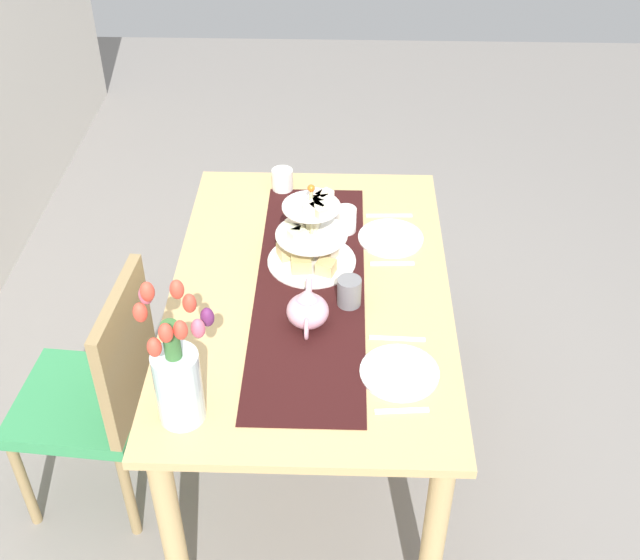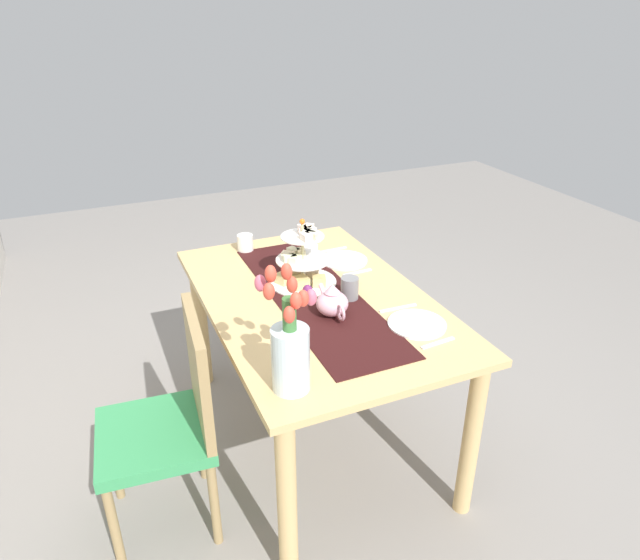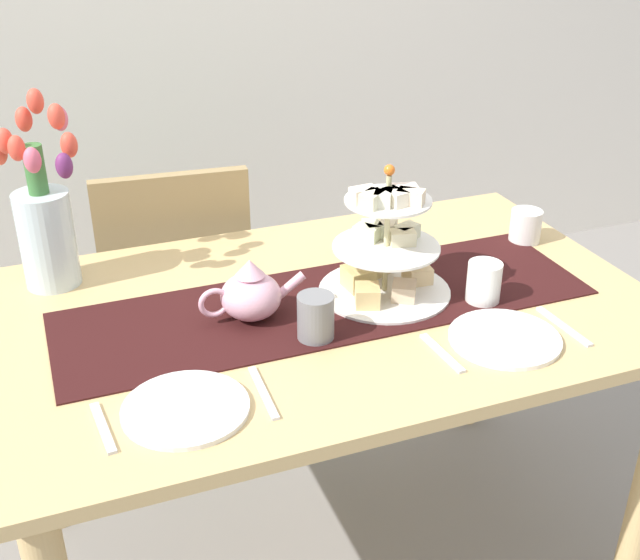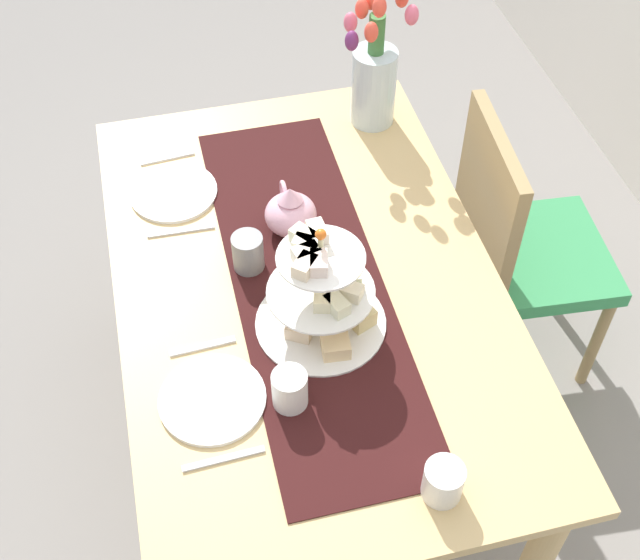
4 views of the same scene
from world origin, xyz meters
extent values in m
plane|color=gray|center=(0.00, 0.00, 0.00)|extent=(8.00, 8.00, 0.00)
cube|color=tan|center=(0.00, 0.00, 0.75)|extent=(1.44, 0.91, 0.03)
cylinder|color=tan|center=(-0.65, -0.38, 0.37)|extent=(0.07, 0.07, 0.74)
cylinder|color=tan|center=(-0.65, 0.38, 0.37)|extent=(0.07, 0.07, 0.74)
cylinder|color=#9C8254|center=(-0.02, 0.92, 0.21)|extent=(0.04, 0.04, 0.41)
cylinder|color=#9C8254|center=(-0.38, 0.95, 0.21)|extent=(0.04, 0.04, 0.41)
cylinder|color=#9C8254|center=(-0.05, 0.56, 0.21)|extent=(0.04, 0.04, 0.41)
cylinder|color=#9C8254|center=(-0.41, 0.59, 0.21)|extent=(0.04, 0.04, 0.41)
cube|color=#389356|center=(-0.21, 0.75, 0.43)|extent=(0.45, 0.45, 0.05)
cube|color=#9C8254|center=(-0.23, 0.57, 0.69)|extent=(0.42, 0.07, 0.45)
cube|color=black|center=(0.00, 0.00, 0.77)|extent=(1.19, 0.35, 0.00)
cylinder|color=beige|center=(0.14, 0.00, 0.91)|extent=(0.01, 0.01, 0.28)
cylinder|color=white|center=(0.14, 0.00, 0.77)|extent=(0.30, 0.30, 0.01)
cylinder|color=white|center=(0.14, 0.00, 0.88)|extent=(0.24, 0.24, 0.01)
cylinder|color=white|center=(0.14, 0.00, 0.99)|extent=(0.19, 0.19, 0.01)
cube|color=beige|center=(0.23, 0.01, 0.80)|extent=(0.06, 0.07, 0.04)
cube|color=#DFC783|center=(0.16, 0.09, 0.80)|extent=(0.08, 0.07, 0.04)
cube|color=#D9C076|center=(0.09, 0.03, 0.80)|extent=(0.07, 0.07, 0.05)
cube|color=#E3C37C|center=(0.07, -0.05, 0.80)|extent=(0.07, 0.07, 0.04)
cube|color=beige|center=(0.16, -0.05, 0.80)|extent=(0.07, 0.08, 0.04)
cube|color=beige|center=(0.18, -0.01, 0.90)|extent=(0.06, 0.05, 0.03)
cube|color=beige|center=(0.20, 0.02, 0.90)|extent=(0.07, 0.05, 0.03)
cube|color=beige|center=(0.17, 0.06, 0.90)|extent=(0.06, 0.07, 0.03)
cube|color=beige|center=(0.13, 0.06, 0.90)|extent=(0.04, 0.06, 0.03)
cube|color=beige|center=(0.11, 0.05, 0.90)|extent=(0.06, 0.07, 0.03)
cube|color=#F1DFCB|center=(0.08, 0.01, 1.01)|extent=(0.06, 0.04, 0.03)
cube|color=beige|center=(0.09, -0.02, 1.01)|extent=(0.07, 0.06, 0.03)
cube|color=silver|center=(0.12, -0.02, 1.01)|extent=(0.06, 0.07, 0.03)
cube|color=#F3E6C9|center=(0.14, -0.03, 1.01)|extent=(0.05, 0.06, 0.03)
cube|color=beige|center=(0.17, -0.04, 1.01)|extent=(0.07, 0.06, 0.03)
cube|color=#F3D9C9|center=(0.17, -0.01, 1.01)|extent=(0.06, 0.05, 0.03)
sphere|color=orange|center=(0.14, 0.00, 1.06)|extent=(0.02, 0.02, 0.02)
ellipsoid|color=#E5A8BC|center=(-0.17, 0.00, 0.82)|extent=(0.13, 0.13, 0.10)
cone|color=#E5A8BC|center=(-0.17, 0.00, 0.89)|extent=(0.06, 0.06, 0.04)
cylinder|color=#E5A8BC|center=(-0.08, 0.00, 0.83)|extent=(0.07, 0.02, 0.06)
torus|color=#E5A8BC|center=(-0.25, 0.00, 0.82)|extent=(0.07, 0.01, 0.07)
cylinder|color=silver|center=(-0.56, 0.32, 0.88)|extent=(0.13, 0.13, 0.22)
cylinder|color=#3D7538|center=(-0.56, 0.32, 1.04)|extent=(0.04, 0.04, 0.12)
ellipsoid|color=#EF4C38|center=(-0.50, 0.31, 1.16)|extent=(0.04, 0.04, 0.06)
ellipsoid|color=#E5607A|center=(-0.49, 0.39, 1.13)|extent=(0.04, 0.04, 0.06)
ellipsoid|color=#EF4C38|center=(-0.63, 0.35, 1.09)|extent=(0.04, 0.04, 0.06)
ellipsoid|color=#EF4C38|center=(-0.61, 0.32, 1.12)|extent=(0.04, 0.04, 0.06)
ellipsoid|color=#EF4C38|center=(-0.59, 0.29, 1.11)|extent=(0.04, 0.04, 0.06)
ellipsoid|color=#E5607A|center=(-0.56, 0.25, 1.09)|extent=(0.04, 0.04, 0.06)
ellipsoid|color=#6B2860|center=(-0.50, 0.24, 1.08)|extent=(0.04, 0.04, 0.06)
ellipsoid|color=#EF4C38|center=(-0.48, 0.28, 1.10)|extent=(0.04, 0.04, 0.06)
cylinder|color=white|center=(0.60, 0.13, 0.81)|extent=(0.08, 0.08, 0.08)
cylinder|color=white|center=(-0.38, -0.27, 0.77)|extent=(0.23, 0.23, 0.01)
cube|color=silver|center=(-0.52, -0.27, 0.77)|extent=(0.03, 0.15, 0.01)
cube|color=silver|center=(-0.23, -0.27, 0.77)|extent=(0.02, 0.17, 0.01)
cylinder|color=white|center=(0.28, -0.27, 0.77)|extent=(0.23, 0.23, 0.01)
cube|color=silver|center=(0.14, -0.27, 0.77)|extent=(0.02, 0.15, 0.01)
cube|color=silver|center=(0.43, -0.27, 0.77)|extent=(0.02, 0.17, 0.01)
cylinder|color=slate|center=(-0.08, -0.13, 0.82)|extent=(0.08, 0.08, 0.09)
cylinder|color=white|center=(0.33, -0.11, 0.81)|extent=(0.08, 0.08, 0.09)
camera|label=1|loc=(-2.02, -0.09, 2.41)|focal=45.00mm
camera|label=2|loc=(-2.00, 0.84, 1.92)|focal=32.01mm
camera|label=3|loc=(-0.57, -1.43, 1.63)|focal=44.59mm
camera|label=4|loc=(1.28, -0.28, 2.26)|focal=46.46mm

